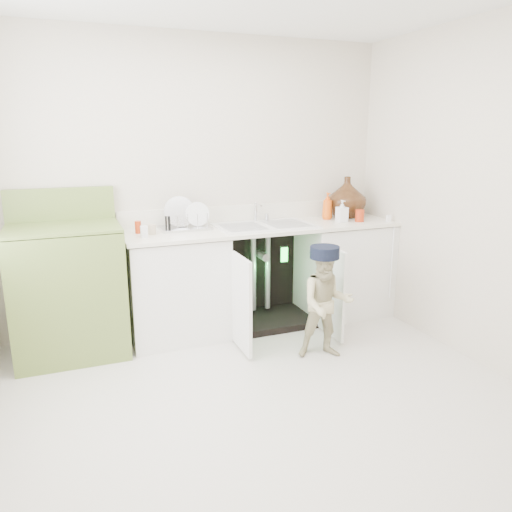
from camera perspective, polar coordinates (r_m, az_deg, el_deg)
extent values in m
plane|color=#B9B0A2|center=(3.42, 0.09, -15.84)|extent=(3.50, 3.50, 0.00)
cube|color=beige|center=(4.41, -7.15, 8.09)|extent=(3.50, 2.50, 0.02)
cube|color=beige|center=(1.72, 18.79, -2.09)|extent=(3.50, 2.50, 0.02)
cube|color=beige|center=(3.98, 24.39, 6.29)|extent=(2.50, 3.00, 0.02)
cube|color=white|center=(4.24, -9.07, -3.58)|extent=(0.80, 0.60, 0.86)
cube|color=white|center=(4.82, 9.83, -1.45)|extent=(0.80, 0.60, 0.86)
cube|color=black|center=(4.71, -0.26, -1.60)|extent=(0.80, 0.06, 0.86)
cube|color=black|center=(4.60, 0.97, -7.26)|extent=(0.80, 0.60, 0.06)
cylinder|color=gray|center=(4.52, -0.31, -1.99)|extent=(0.05, 0.05, 0.70)
cylinder|color=gray|center=(4.57, 1.33, -1.81)|extent=(0.05, 0.05, 0.70)
cylinder|color=gray|center=(4.46, 0.76, 0.03)|extent=(0.07, 0.18, 0.07)
cube|color=white|center=(3.89, -1.65, -5.48)|extent=(0.03, 0.40, 0.76)
cube|color=white|center=(4.22, 8.65, -4.09)|extent=(0.02, 0.40, 0.76)
cube|color=white|center=(4.36, 1.02, 3.26)|extent=(2.44, 0.64, 0.03)
cube|color=white|center=(4.61, -0.36, 5.00)|extent=(2.44, 0.02, 0.15)
cube|color=white|center=(4.35, 1.02, 3.39)|extent=(0.85, 0.55, 0.02)
cube|color=gray|center=(4.28, -1.52, 3.33)|extent=(0.34, 0.40, 0.01)
cube|color=gray|center=(4.43, 3.48, 3.69)|extent=(0.34, 0.40, 0.01)
cylinder|color=silver|center=(4.54, -0.04, 5.05)|extent=(0.03, 0.03, 0.17)
cylinder|color=silver|center=(4.47, 0.24, 5.89)|extent=(0.02, 0.14, 0.02)
cylinder|color=silver|center=(4.59, 1.25, 4.52)|extent=(0.04, 0.04, 0.06)
cylinder|color=white|center=(4.72, 15.27, -0.56)|extent=(0.01, 0.01, 0.70)
cube|color=white|center=(4.71, 14.92, 4.17)|extent=(0.04, 0.02, 0.06)
cube|color=silver|center=(4.26, -8.11, 3.21)|extent=(0.42, 0.28, 0.02)
cylinder|color=silver|center=(4.26, -8.70, 4.19)|extent=(0.26, 0.09, 0.25)
cylinder|color=white|center=(4.27, -6.68, 4.17)|extent=(0.20, 0.05, 0.20)
cylinder|color=silver|center=(4.12, -10.09, 3.73)|extent=(0.01, 0.01, 0.12)
cylinder|color=silver|center=(4.13, -8.95, 3.82)|extent=(0.01, 0.01, 0.12)
cylinder|color=silver|center=(4.15, -7.82, 3.91)|extent=(0.01, 0.01, 0.12)
cylinder|color=silver|center=(4.17, -6.70, 3.99)|extent=(0.01, 0.01, 0.12)
cylinder|color=silver|center=(4.19, -5.59, 4.07)|extent=(0.01, 0.01, 0.12)
imported|color=#492714|center=(4.85, 10.33, 6.64)|extent=(0.37, 0.37, 0.38)
imported|color=#EC550C|center=(4.71, 8.16, 5.68)|extent=(0.10, 0.10, 0.25)
imported|color=white|center=(4.61, 9.80, 5.10)|extent=(0.09, 0.09, 0.20)
cylinder|color=#B52E0F|center=(4.65, 11.77, 4.54)|extent=(0.08, 0.08, 0.11)
cylinder|color=#AE2E0E|center=(4.14, -13.33, 3.22)|extent=(0.05, 0.05, 0.10)
cylinder|color=#C2AC8E|center=(4.08, -11.79, 3.00)|extent=(0.06, 0.06, 0.08)
cylinder|color=black|center=(4.22, -10.04, 3.72)|extent=(0.04, 0.04, 0.12)
cube|color=silver|center=(3.97, -12.68, 2.72)|extent=(0.05, 0.05, 0.09)
cube|color=olive|center=(4.11, -20.61, -3.94)|extent=(0.82, 0.65, 0.99)
cube|color=olive|center=(3.99, -21.25, 3.07)|extent=(0.82, 0.65, 0.02)
cube|color=olive|center=(4.25, -21.47, 5.52)|extent=(0.82, 0.06, 0.26)
cylinder|color=black|center=(3.84, -24.25, 2.27)|extent=(0.18, 0.18, 0.02)
cylinder|color=silver|center=(3.84, -24.27, 2.44)|extent=(0.22, 0.22, 0.01)
cylinder|color=black|center=(4.15, -24.09, 3.10)|extent=(0.18, 0.18, 0.02)
cylinder|color=silver|center=(4.15, -24.11, 3.26)|extent=(0.22, 0.22, 0.01)
cylinder|color=black|center=(3.84, -18.16, 2.81)|extent=(0.18, 0.18, 0.02)
cylinder|color=silver|center=(3.84, -18.17, 2.99)|extent=(0.22, 0.22, 0.01)
cylinder|color=black|center=(4.15, -18.45, 3.61)|extent=(0.18, 0.18, 0.02)
cylinder|color=silver|center=(4.15, -18.46, 3.77)|extent=(0.22, 0.22, 0.01)
imported|color=beige|center=(3.85, 8.04, -5.41)|extent=(0.49, 0.43, 0.86)
cylinder|color=black|center=(3.73, 8.25, 0.38)|extent=(0.27, 0.27, 0.09)
cube|color=black|center=(3.83, 7.90, 0.22)|extent=(0.19, 0.13, 0.01)
cube|color=black|center=(4.10, 3.21, 0.18)|extent=(0.07, 0.01, 0.14)
cube|color=#26F23F|center=(4.09, 3.26, 0.16)|extent=(0.06, 0.00, 0.12)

